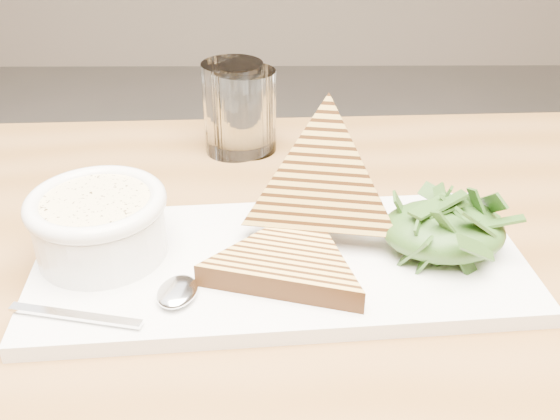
{
  "coord_description": "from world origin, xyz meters",
  "views": [
    {
      "loc": [
        0.13,
        -0.36,
        1.1
      ],
      "look_at": [
        0.14,
        0.11,
        0.82
      ],
      "focal_mm": 40.0,
      "sensor_mm": 36.0,
      "label": 1
    }
  ],
  "objects_px": {
    "soup_bowl": "(101,231)",
    "glass_near": "(234,108)",
    "glass_far": "(249,111)",
    "table_top": "(205,310)",
    "platter": "(280,263)"
  },
  "relations": [
    {
      "from": "soup_bowl",
      "to": "glass_near",
      "type": "distance_m",
      "value": 0.26
    },
    {
      "from": "glass_far",
      "to": "table_top",
      "type": "bearing_deg",
      "value": -96.1
    },
    {
      "from": "platter",
      "to": "glass_near",
      "type": "height_order",
      "value": "glass_near"
    },
    {
      "from": "soup_bowl",
      "to": "glass_near",
      "type": "height_order",
      "value": "glass_near"
    },
    {
      "from": "table_top",
      "to": "glass_far",
      "type": "relative_size",
      "value": 11.24
    },
    {
      "from": "platter",
      "to": "glass_far",
      "type": "height_order",
      "value": "glass_far"
    },
    {
      "from": "table_top",
      "to": "glass_far",
      "type": "bearing_deg",
      "value": 83.9
    },
    {
      "from": "table_top",
      "to": "glass_near",
      "type": "relative_size",
      "value": 10.25
    },
    {
      "from": "platter",
      "to": "soup_bowl",
      "type": "distance_m",
      "value": 0.16
    },
    {
      "from": "soup_bowl",
      "to": "glass_far",
      "type": "height_order",
      "value": "glass_far"
    },
    {
      "from": "platter",
      "to": "soup_bowl",
      "type": "height_order",
      "value": "soup_bowl"
    },
    {
      "from": "platter",
      "to": "soup_bowl",
      "type": "bearing_deg",
      "value": 177.12
    },
    {
      "from": "table_top",
      "to": "glass_far",
      "type": "height_order",
      "value": "glass_far"
    },
    {
      "from": "glass_near",
      "to": "glass_far",
      "type": "xyz_separation_m",
      "value": [
        0.02,
        0.0,
        -0.0
      ]
    },
    {
      "from": "platter",
      "to": "glass_far",
      "type": "xyz_separation_m",
      "value": [
        -0.04,
        0.25,
        0.04
      ]
    }
  ]
}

